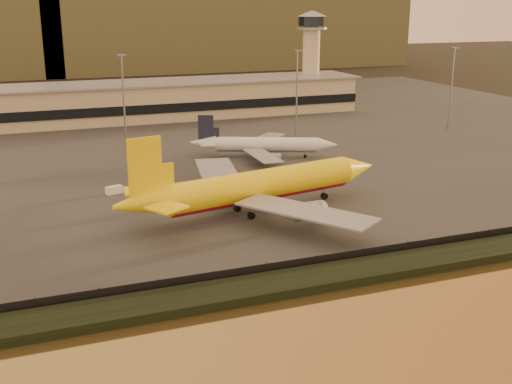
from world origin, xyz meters
TOP-DOWN VIEW (x-y plane):
  - ground at (0.00, 0.00)m, footprint 900.00×900.00m
  - embankment at (0.00, -17.00)m, footprint 320.00×7.00m
  - tarmac at (0.00, 95.00)m, footprint 320.00×220.00m
  - perimeter_fence at (0.00, -13.00)m, footprint 300.00×0.05m
  - terminal_building at (-14.52, 125.55)m, footprint 202.00×25.00m
  - control_tower at (70.00, 131.00)m, footprint 11.20×11.20m
  - apron_light_masts at (15.00, 75.00)m, footprint 152.20×12.20m
  - distant_hills at (-20.74, 340.00)m, footprint 470.00×160.00m
  - dhl_cargo_jet at (3.74, 15.77)m, footprint 57.04×55.04m
  - white_narrowbody_jet at (21.56, 57.51)m, footprint 36.15×34.15m
  - gse_vehicle_yellow at (19.77, 27.32)m, footprint 3.84×2.52m
  - gse_vehicle_white at (-19.94, 38.33)m, footprint 3.74×2.56m

SIDE VIEW (x-z plane):
  - ground at x=0.00m, z-range 0.00..0.00m
  - tarmac at x=0.00m, z-range 0.00..0.20m
  - embankment at x=0.00m, z-range 0.00..1.40m
  - gse_vehicle_white at x=-19.94m, z-range 0.20..1.74m
  - gse_vehicle_yellow at x=19.77m, z-range 0.20..1.79m
  - perimeter_fence at x=0.00m, z-range 0.20..2.40m
  - white_narrowbody_jet at x=21.56m, z-range -2.00..8.91m
  - dhl_cargo_jet at x=3.74m, z-range -3.25..13.86m
  - terminal_building at x=-14.52m, z-range -0.05..12.55m
  - apron_light_masts at x=15.00m, z-range 3.00..28.40m
  - control_tower at x=70.00m, z-range 3.91..39.41m
  - distant_hills at x=-20.74m, z-range -3.61..66.39m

